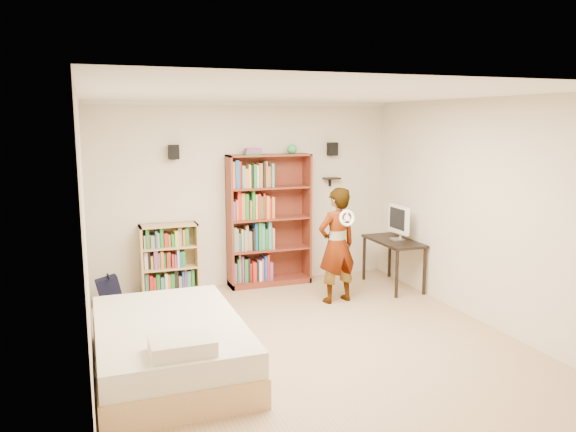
% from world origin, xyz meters
% --- Properties ---
extents(ground, '(4.50, 5.00, 0.01)m').
position_xyz_m(ground, '(0.00, 0.00, 0.00)').
color(ground, tan).
rests_on(ground, ground).
extents(room_shell, '(4.52, 5.02, 2.71)m').
position_xyz_m(room_shell, '(0.00, 0.00, 1.76)').
color(room_shell, beige).
rests_on(room_shell, ground).
extents(crown_molding, '(4.50, 5.00, 0.06)m').
position_xyz_m(crown_molding, '(0.00, 0.00, 2.67)').
color(crown_molding, silver).
rests_on(crown_molding, room_shell).
extents(speaker_left, '(0.14, 0.12, 0.20)m').
position_xyz_m(speaker_left, '(-1.05, 2.40, 2.00)').
color(speaker_left, black).
rests_on(speaker_left, room_shell).
extents(speaker_right, '(0.14, 0.12, 0.20)m').
position_xyz_m(speaker_right, '(1.35, 2.40, 2.00)').
color(speaker_right, black).
rests_on(speaker_right, room_shell).
extents(wall_shelf, '(0.25, 0.16, 0.02)m').
position_xyz_m(wall_shelf, '(1.35, 2.41, 1.55)').
color(wall_shelf, black).
rests_on(wall_shelf, room_shell).
extents(tall_bookshelf, '(1.23, 0.36, 1.95)m').
position_xyz_m(tall_bookshelf, '(0.30, 2.32, 0.97)').
color(tall_bookshelf, maroon).
rests_on(tall_bookshelf, ground).
extents(low_bookshelf, '(0.80, 0.30, 1.00)m').
position_xyz_m(low_bookshelf, '(-1.17, 2.35, 0.50)').
color(low_bookshelf, '#DAB375').
rests_on(low_bookshelf, ground).
extents(computer_desk, '(0.52, 1.04, 0.71)m').
position_xyz_m(computer_desk, '(1.97, 1.56, 0.35)').
color(computer_desk, black).
rests_on(computer_desk, ground).
extents(imac, '(0.13, 0.51, 0.50)m').
position_xyz_m(imac, '(2.02, 1.55, 0.96)').
color(imac, white).
rests_on(imac, computer_desk).
extents(daybed, '(1.39, 2.15, 0.63)m').
position_xyz_m(daybed, '(-1.53, -0.15, 0.32)').
color(daybed, beige).
rests_on(daybed, ground).
extents(person, '(0.62, 0.46, 1.56)m').
position_xyz_m(person, '(0.90, 1.22, 0.78)').
color(person, black).
rests_on(person, ground).
extents(wii_wheel, '(0.21, 0.08, 0.22)m').
position_xyz_m(wii_wheel, '(0.90, 0.93, 1.20)').
color(wii_wheel, white).
rests_on(wii_wheel, person).
extents(navy_bag, '(0.33, 0.24, 0.42)m').
position_xyz_m(navy_bag, '(-2.00, 2.05, 0.21)').
color(navy_bag, black).
rests_on(navy_bag, ground).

